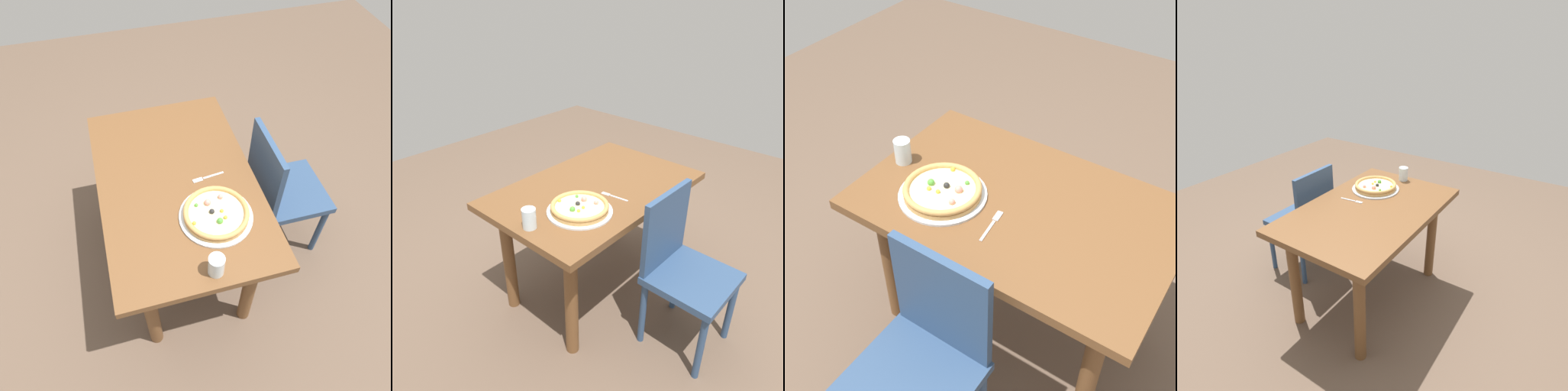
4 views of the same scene
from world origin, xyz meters
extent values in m
plane|color=brown|center=(0.00, 0.00, 0.00)|extent=(6.00, 6.00, 0.00)
cube|color=brown|center=(0.00, 0.00, 0.71)|extent=(1.20, 0.77, 0.04)
cylinder|color=brown|center=(-0.47, -0.25, 0.35)|extent=(0.07, 0.07, 0.69)
cylinder|color=brown|center=(0.47, -0.25, 0.35)|extent=(0.07, 0.07, 0.69)
cylinder|color=brown|center=(-0.47, 0.25, 0.35)|extent=(0.07, 0.07, 0.69)
cylinder|color=brown|center=(0.47, 0.25, 0.35)|extent=(0.07, 0.07, 0.69)
cylinder|color=navy|center=(-0.17, -0.50, 0.21)|extent=(0.04, 0.04, 0.42)
cube|color=navy|center=(0.00, -0.67, 0.44)|extent=(0.40, 0.40, 0.04)
cube|color=navy|center=(0.00, -0.48, 0.67)|extent=(0.38, 0.03, 0.42)
cylinder|color=silver|center=(-0.26, -0.12, 0.74)|extent=(0.34, 0.34, 0.01)
cylinder|color=tan|center=(-0.26, -0.12, 0.75)|extent=(0.30, 0.30, 0.02)
cylinder|color=beige|center=(-0.26, -0.12, 0.77)|extent=(0.26, 0.26, 0.01)
torus|color=tan|center=(-0.26, -0.12, 0.77)|extent=(0.30, 0.30, 0.02)
sphere|color=#4C9E38|center=(-0.20, -0.05, 0.77)|extent=(0.02, 0.02, 0.02)
sphere|color=#4C9E38|center=(-0.31, -0.12, 0.78)|extent=(0.03, 0.03, 0.03)
sphere|color=#E58C7F|center=(-0.18, -0.17, 0.78)|extent=(0.02, 0.02, 0.02)
sphere|color=#262626|center=(-0.25, -0.10, 0.78)|extent=(0.02, 0.02, 0.02)
sphere|color=gold|center=(-0.30, -0.15, 0.77)|extent=(0.02, 0.02, 0.02)
sphere|color=gold|center=(-0.26, -0.15, 0.77)|extent=(0.02, 0.02, 0.02)
sphere|color=gold|center=(-0.29, -0.01, 0.77)|extent=(0.02, 0.02, 0.02)
sphere|color=#E58C7F|center=(-0.20, -0.10, 0.78)|extent=(0.03, 0.03, 0.03)
cube|color=silver|center=(-0.01, -0.19, 0.74)|extent=(0.02, 0.11, 0.00)
cube|color=silver|center=(-0.03, -0.10, 0.74)|extent=(0.03, 0.05, 0.00)
cylinder|color=silver|center=(-0.52, -0.04, 0.79)|extent=(0.07, 0.07, 0.10)
camera|label=1|loc=(-1.20, 0.23, 2.14)|focal=34.46mm
camera|label=2|loc=(-1.47, -1.27, 1.76)|focal=35.00mm
camera|label=3|loc=(0.68, -1.27, 2.04)|focal=47.49mm
camera|label=4|loc=(1.61, 1.11, 1.77)|focal=31.15mm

